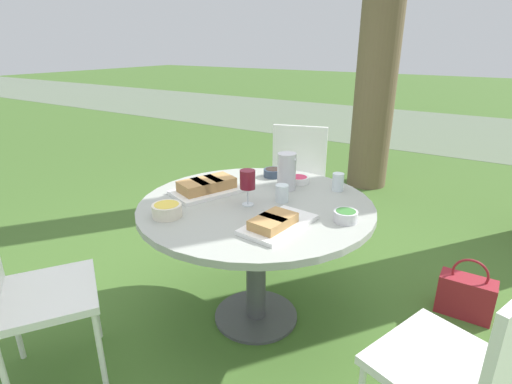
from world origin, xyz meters
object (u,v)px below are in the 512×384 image
object	(u,v)px
water_pitcher	(287,171)
chair_near_right	(296,174)
chair_near_left	(470,363)
handbag	(466,295)
wine_glass	(248,180)
chair_far_back	(22,285)
dining_table	(256,221)

from	to	relation	value
water_pitcher	chair_near_right	bearing A→B (deg)	113.00
chair_near_left	handbag	xyz separation A→B (m)	(-0.06, 1.07, -0.40)
wine_glass	handbag	world-z (taller)	wine_glass
chair_near_right	wine_glass	xyz separation A→B (m)	(0.30, -1.16, 0.33)
chair_near_left	water_pitcher	size ratio (longest dim) A/B	4.22
chair_far_back	water_pitcher	bearing A→B (deg)	61.81
dining_table	handbag	size ratio (longest dim) A/B	3.35
chair_far_back	handbag	world-z (taller)	chair_far_back
chair_near_right	chair_far_back	bearing A→B (deg)	-98.07
wine_glass	dining_table	bearing A→B (deg)	67.17
chair_near_left	wine_glass	size ratio (longest dim) A/B	4.73
chair_near_right	chair_far_back	distance (m)	2.06
dining_table	chair_near_right	world-z (taller)	chair_near_right
dining_table	chair_far_back	size ratio (longest dim) A/B	1.38
dining_table	chair_near_right	bearing A→B (deg)	106.20
dining_table	water_pitcher	world-z (taller)	water_pitcher
dining_table	wine_glass	world-z (taller)	wine_glass
dining_table	chair_near_right	distance (m)	1.16
wine_glass	water_pitcher	bearing A→B (deg)	80.45
chair_near_left	chair_far_back	bearing A→B (deg)	-162.31
chair_near_right	chair_near_left	bearing A→B (deg)	-46.87
chair_near_left	water_pitcher	world-z (taller)	water_pitcher
chair_near_left	chair_near_right	xyz separation A→B (m)	(-1.41, 1.50, 0.00)
chair_near_right	chair_far_back	xyz separation A→B (m)	(-0.29, -2.04, 0.00)
dining_table	chair_far_back	world-z (taller)	chair_far_back
dining_table	chair_far_back	xyz separation A→B (m)	(-0.61, -0.93, -0.09)
chair_near_right	wine_glass	size ratio (longest dim) A/B	4.73
handbag	chair_near_right	bearing A→B (deg)	162.20
chair_near_left	chair_far_back	distance (m)	1.78
chair_near_right	handbag	world-z (taller)	chair_near_right
chair_near_left	water_pitcher	bearing A→B (deg)	147.75
dining_table	chair_near_left	size ratio (longest dim) A/B	1.38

